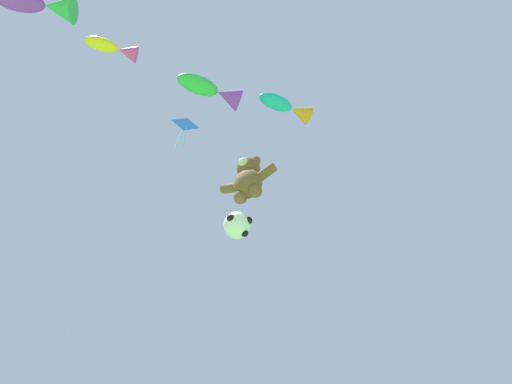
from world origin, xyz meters
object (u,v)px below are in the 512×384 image
Objects in this scene: fish_kite_teal at (288,107)px; fish_kite_violet at (39,4)px; teddy_bear_kite at (248,179)px; fish_kite_goldfin at (115,48)px; diamond_kite at (185,126)px; fish_kite_emerald at (213,91)px; soccer_ball_kite at (238,225)px.

fish_kite_violet is (-4.83, -6.38, -0.34)m from fish_kite_teal.
teddy_bear_kite is 5.55m from fish_kite_goldfin.
fish_kite_violet is 7.19m from diamond_kite.
fish_kite_goldfin is 2.37m from fish_kite_violet.
diamond_kite is (-3.07, 1.97, 3.75)m from fish_kite_emerald.
fish_kite_goldfin is 0.63× the size of fish_kite_violet.
fish_kite_violet is at bearing -112.46° from teddy_bear_kite.
diamond_kite is (-2.40, -0.94, 6.83)m from soccer_ball_kite.
fish_kite_teal is at bearing -20.00° from teddy_bear_kite.
fish_kite_teal is (2.37, -0.94, 3.86)m from soccer_ball_kite.
fish_kite_emerald is (0.67, -2.91, 3.07)m from soccer_ball_kite.
teddy_bear_kite is 1.05× the size of fish_kite_emerald.
teddy_bear_kite is at bearing 94.43° from fish_kite_emerald.
fish_kite_teal reaches higher than fish_kite_goldfin.
fish_kite_emerald is at bearing -85.57° from teddy_bear_kite.
fish_kite_goldfin is (-3.54, -4.45, -0.82)m from fish_kite_teal.
diamond_kite is at bearing 147.31° from fish_kite_emerald.
fish_kite_teal is at bearing 51.53° from fish_kite_goldfin.
diamond_kite is (-1.23, 4.45, 3.79)m from fish_kite_goldfin.
fish_kite_emerald is 1.44× the size of fish_kite_goldfin.
fish_kite_teal is 1.34× the size of fish_kite_goldfin.
fish_kite_teal is at bearing -21.67° from soccer_ball_kite.
soccer_ball_kite is at bearing 21.40° from diamond_kite.
fish_kite_goldfin is at bearing -107.58° from teddy_bear_kite.
fish_kite_emerald reaches higher than fish_kite_goldfin.
fish_kite_violet reaches higher than teddy_bear_kite.
soccer_ball_kite is at bearing 77.75° from fish_kite_goldfin.
soccer_ball_kite is 0.46× the size of fish_kite_emerald.
fish_kite_emerald is (0.21, -2.66, 1.32)m from teddy_bear_kite.
diamond_kite reaches higher than soccer_ball_kite.
fish_kite_violet is (-1.29, -1.93, 0.48)m from fish_kite_goldfin.
teddy_bear_kite is 0.78× the size of diamond_kite.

